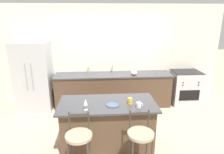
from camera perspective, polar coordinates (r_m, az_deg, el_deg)
ground_plane at (r=5.35m, az=0.65°, el=-9.58°), size 18.00×18.00×0.00m
wall_back at (r=5.56m, az=0.10°, el=6.24°), size 6.00×0.07×2.70m
back_counter at (r=5.50m, az=0.34°, el=-3.60°), size 3.12×0.67×0.90m
sink_faucet at (r=5.51m, az=0.19°, el=2.85°), size 0.02×0.13×0.22m
kitchen_island at (r=3.84m, az=-1.27°, el=-13.52°), size 1.76×0.84×0.91m
refrigerator at (r=5.55m, az=-21.41°, el=0.15°), size 0.87×0.72×1.79m
oven_range at (r=6.00m, az=20.15°, el=-2.78°), size 0.76×0.63×0.93m
bar_stool_near at (r=3.18m, az=-9.37°, el=-17.94°), size 0.40×0.40×1.04m
bar_stool_far at (r=3.21m, az=8.09°, el=-17.50°), size 0.40×0.40×1.04m
dinner_plate at (r=3.54m, az=0.17°, el=-7.94°), size 0.23×0.23×0.02m
wine_glass at (r=3.35m, az=-7.58°, el=-7.16°), size 0.07×0.07×0.19m
coffee_mug at (r=3.48m, az=7.69°, el=-7.90°), size 0.11×0.08×0.09m
tumbler_cup at (r=3.59m, az=5.16°, el=-6.82°), size 0.08×0.08×0.11m
pumpkin_decoration at (r=5.27m, az=6.32°, el=1.24°), size 0.16×0.16×0.15m
soap_bottle at (r=5.52m, az=-6.77°, el=1.91°), size 0.05×0.05×0.15m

